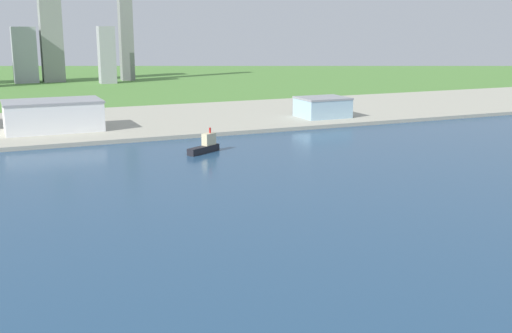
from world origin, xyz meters
TOP-DOWN VIEW (x-y plane):
  - ground_plane at (0.00, 300.00)m, footprint 2400.00×2400.00m
  - water_bay at (0.00, 240.00)m, footprint 840.00×360.00m
  - industrial_pier at (0.00, 490.00)m, footprint 840.00×140.00m
  - tugboat_small at (26.24, 377.64)m, footprint 19.95×14.39m
  - warehouse_main at (-38.52, 465.88)m, footprint 56.00×34.09m
  - warehouse_annex at (135.97, 451.42)m, footprint 32.37×27.35m
  - distant_skyline at (-39.70, 822.56)m, footprint 268.64×67.05m

SIDE VIEW (x-z plane):
  - ground_plane at x=0.00m, z-range 0.00..0.00m
  - water_bay at x=0.00m, z-range 0.00..0.15m
  - industrial_pier at x=0.00m, z-range 0.00..2.50m
  - tugboat_small at x=26.24m, z-range -2.58..9.77m
  - warehouse_annex at x=135.97m, z-range 2.52..16.01m
  - warehouse_main at x=-38.52m, z-range 2.52..20.57m
  - distant_skyline at x=-39.70m, z-range -18.63..116.91m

